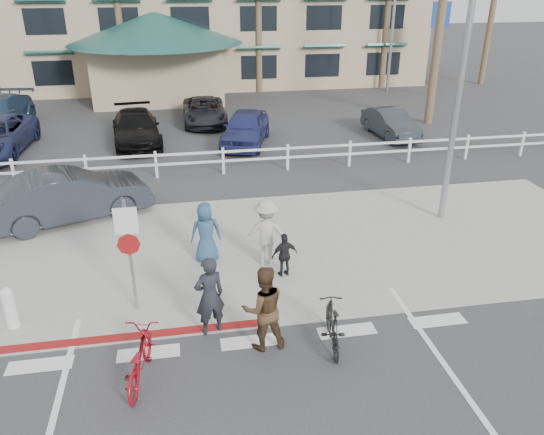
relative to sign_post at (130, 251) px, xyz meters
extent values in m
plane|color=#333335|center=(2.30, -2.20, -1.45)|extent=(140.00, 140.00, 0.00)
cube|color=gray|center=(2.30, 2.30, -1.44)|extent=(22.00, 7.00, 0.01)
cube|color=#333335|center=(2.30, 6.30, -1.45)|extent=(40.00, 5.00, 0.01)
cube|color=#333335|center=(2.30, 15.80, -1.45)|extent=(50.00, 16.00, 0.01)
cube|color=maroon|center=(-0.70, -1.00, -1.44)|extent=(7.00, 0.25, 0.02)
imported|color=maroon|center=(0.19, -2.29, -0.99)|extent=(0.88, 1.83, 0.92)
imported|color=black|center=(1.55, -1.10, -0.59)|extent=(0.73, 0.60, 1.73)
imported|color=black|center=(3.87, -1.96, -0.98)|extent=(0.65, 1.62, 0.95)
imported|color=#45301D|center=(2.54, -1.75, -0.57)|extent=(0.91, 0.73, 1.76)
imported|color=#A8A49D|center=(3.15, 1.48, -0.57)|extent=(1.24, 0.85, 1.75)
imported|color=black|center=(3.48, 0.82, -0.89)|extent=(0.70, 0.40, 1.13)
imported|color=navy|center=(1.67, 1.91, -0.66)|extent=(0.81, 0.56, 1.59)
imported|color=#23272F|center=(-2.12, 5.15, -0.69)|extent=(4.88, 3.20, 1.52)
imported|color=black|center=(-0.61, 12.78, -0.76)|extent=(2.42, 4.91, 1.37)
imported|color=navy|center=(4.00, 11.90, -0.73)|extent=(2.89, 4.53, 1.44)
imported|color=#262C33|center=(10.55, 11.87, -0.83)|extent=(1.61, 3.83, 1.23)
imported|color=black|center=(2.48, 15.74, -0.84)|extent=(2.05, 4.38, 1.21)
camera|label=1|loc=(1.21, -10.12, 5.25)|focal=35.00mm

